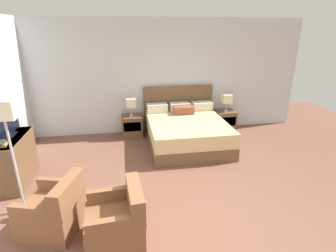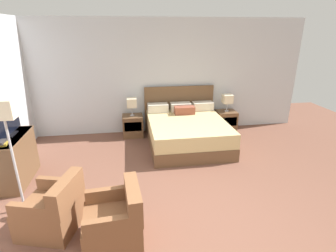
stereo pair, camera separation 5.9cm
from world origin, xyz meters
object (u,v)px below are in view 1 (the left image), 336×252
at_px(nightstand_right, 225,121).
at_px(table_lamp_left, 131,103).
at_px(table_lamp_right, 226,99).
at_px(armchair_companion, 118,222).
at_px(bed, 186,131).
at_px(tv, 6,120).
at_px(nightstand_left, 132,126).
at_px(dresser, 12,160).
at_px(floor_lamp, 4,116).
at_px(armchair_by_window, 54,211).

xyz_separation_m(nightstand_right, table_lamp_left, (-2.40, 0.00, 0.58)).
height_order(table_lamp_left, table_lamp_right, same).
bearing_deg(nightstand_right, armchair_companion, -128.05).
bearing_deg(bed, tv, -162.65).
xyz_separation_m(table_lamp_left, armchair_companion, (-0.30, -3.46, -0.56)).
bearing_deg(table_lamp_right, table_lamp_left, 180.00).
distance_m(nightstand_left, dresser, 2.75).
bearing_deg(dresser, armchair_companion, -43.08).
height_order(nightstand_left, dresser, dresser).
bearing_deg(table_lamp_right, armchair_companion, -128.04).
xyz_separation_m(nightstand_left, table_lamp_right, (2.40, 0.00, 0.58)).
relative_size(nightstand_left, dresser, 0.50).
bearing_deg(nightstand_right, floor_lamp, -147.05).
height_order(nightstand_right, floor_lamp, floor_lamp).
height_order(nightstand_left, armchair_companion, armchair_companion).
distance_m(table_lamp_right, tv, 4.80).
relative_size(nightstand_left, armchair_companion, 0.69).
bearing_deg(table_lamp_left, nightstand_left, -90.00).
relative_size(armchair_by_window, armchair_companion, 1.12).
distance_m(tv, armchair_by_window, 1.89).
distance_m(nightstand_right, dresser, 4.83).
relative_size(bed, tv, 2.18).
relative_size(table_lamp_left, tv, 0.48).
xyz_separation_m(nightstand_right, dresser, (-4.48, -1.80, 0.17)).
bearing_deg(table_lamp_right, armchair_by_window, -138.51).
bearing_deg(dresser, table_lamp_left, 40.90).
relative_size(bed, table_lamp_left, 4.54).
xyz_separation_m(nightstand_left, armchair_by_window, (-1.12, -3.11, 0.02)).
xyz_separation_m(nightstand_left, floor_lamp, (-1.67, -2.64, 1.20)).
xyz_separation_m(bed, armchair_companion, (-1.50, -2.77, -0.04)).
height_order(armchair_companion, floor_lamp, floor_lamp).
height_order(dresser, tv, tv).
xyz_separation_m(nightstand_left, nightstand_right, (2.40, 0.00, 0.00)).
bearing_deg(nightstand_left, floor_lamp, -122.32).
relative_size(table_lamp_right, armchair_companion, 0.57).
distance_m(nightstand_left, table_lamp_right, 2.47).
distance_m(table_lamp_right, armchair_companion, 4.42).
xyz_separation_m(bed, tv, (-3.27, -1.02, 0.79)).
relative_size(nightstand_right, armchair_by_window, 0.62).
bearing_deg(floor_lamp, tv, 113.39).
bearing_deg(tv, table_lamp_left, 39.59).
relative_size(nightstand_left, table_lamp_right, 1.20).
bearing_deg(tv, table_lamp_right, 20.95).
bearing_deg(dresser, tv, 88.24).
height_order(table_lamp_left, tv, tv).
bearing_deg(dresser, armchair_by_window, -54.02).
bearing_deg(dresser, table_lamp_right, 21.87).
height_order(tv, floor_lamp, floor_lamp).
relative_size(nightstand_left, nightstand_right, 1.00).
xyz_separation_m(bed, dresser, (-3.28, -1.11, 0.11)).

